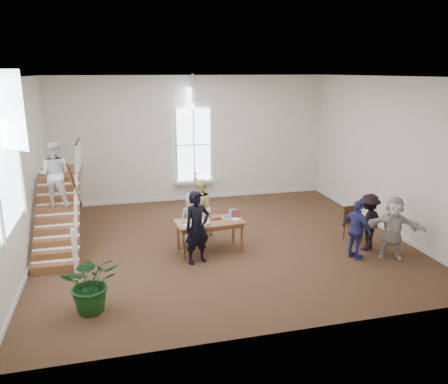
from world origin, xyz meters
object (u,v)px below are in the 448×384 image
object	(u,v)px
woman_cluster_a	(357,230)
floor_plant	(92,282)
person_yellow	(200,208)
woman_cluster_c	(393,228)
library_table	(209,224)
elderly_woman	(192,218)
side_chair	(352,222)
woman_cluster_b	(368,222)
police_officer	(197,228)

from	to	relation	value
woman_cluster_a	floor_plant	distance (m)	6.49
person_yellow	woman_cluster_a	distance (m)	4.34
person_yellow	woman_cluster_c	size ratio (longest dim) A/B	1.05
library_table	woman_cluster_a	xyz separation A→B (m)	(3.52, -1.38, 0.02)
elderly_woman	side_chair	xyz separation A→B (m)	(4.39, -0.87, -0.18)
woman_cluster_a	floor_plant	bearing A→B (deg)	81.77
woman_cluster_c	woman_cluster_b	bearing A→B (deg)	141.76
library_table	woman_cluster_a	distance (m)	3.78
police_officer	woman_cluster_a	world-z (taller)	police_officer
woman_cluster_c	floor_plant	xyz separation A→B (m)	(-7.31, -0.79, -0.21)
person_yellow	police_officer	bearing A→B (deg)	54.19
person_yellow	woman_cluster_b	distance (m)	4.63
woman_cluster_c	side_chair	bearing A→B (deg)	132.59
library_table	police_officer	size ratio (longest dim) A/B	0.99
person_yellow	side_chair	size ratio (longest dim) A/B	1.71
woman_cluster_b	elderly_woman	bearing A→B (deg)	-45.44
library_table	woman_cluster_a	world-z (taller)	woman_cluster_a
library_table	elderly_woman	world-z (taller)	elderly_woman
police_officer	floor_plant	size ratio (longest dim) A/B	1.52
library_table	woman_cluster_b	world-z (taller)	woman_cluster_b
police_officer	woman_cluster_b	xyz separation A→B (m)	(4.55, -0.29, -0.15)
police_officer	elderly_woman	bearing A→B (deg)	68.36
woman_cluster_b	floor_plant	distance (m)	7.16
person_yellow	woman_cluster_a	world-z (taller)	person_yellow
library_table	floor_plant	bearing A→B (deg)	-144.35
woman_cluster_a	police_officer	bearing A→B (deg)	62.35
elderly_woman	floor_plant	bearing A→B (deg)	36.00
person_yellow	woman_cluster_b	xyz separation A→B (m)	(4.15, -2.04, -0.08)
police_officer	elderly_woman	distance (m)	1.27
floor_plant	side_chair	distance (m)	7.26
person_yellow	elderly_woman	bearing A→B (deg)	36.11
woman_cluster_b	floor_plant	bearing A→B (deg)	-14.73
elderly_woman	woman_cluster_a	bearing A→B (deg)	139.26
library_table	person_yellow	size ratio (longest dim) A/B	1.07
police_officer	side_chair	distance (m)	4.52
woman_cluster_b	floor_plant	size ratio (longest dim) A/B	1.27
elderly_woman	floor_plant	xyz separation A→B (m)	(-2.56, -2.98, -0.13)
elderly_woman	woman_cluster_a	world-z (taller)	woman_cluster_a
library_table	elderly_woman	distance (m)	0.69
elderly_woman	person_yellow	world-z (taller)	person_yellow
floor_plant	woman_cluster_c	bearing A→B (deg)	6.19
library_table	person_yellow	bearing A→B (deg)	87.96
elderly_woman	side_chair	world-z (taller)	elderly_woman
elderly_woman	woman_cluster_b	distance (m)	4.71
woman_cluster_a	person_yellow	bearing A→B (deg)	37.94
library_table	woman_cluster_a	size ratio (longest dim) A/B	1.19
police_officer	woman_cluster_b	bearing A→B (deg)	-20.72
woman_cluster_a	floor_plant	xyz separation A→B (m)	(-6.41, -0.99, -0.16)
person_yellow	woman_cluster_c	distance (m)	5.20
elderly_woman	person_yellow	bearing A→B (deg)	-134.38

